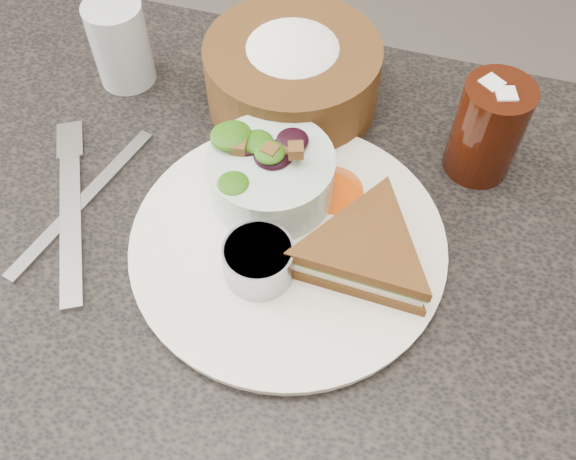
% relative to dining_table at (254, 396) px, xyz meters
% --- Properties ---
extents(dining_table, '(1.00, 0.70, 0.75)m').
position_rel_dining_table_xyz_m(dining_table, '(0.00, 0.00, 0.00)').
color(dining_table, black).
rests_on(dining_table, floor).
extents(dinner_plate, '(0.30, 0.30, 0.01)m').
position_rel_dining_table_xyz_m(dinner_plate, '(0.04, 0.03, 0.38)').
color(dinner_plate, white).
rests_on(dinner_plate, dining_table).
extents(sandwich, '(0.16, 0.16, 0.04)m').
position_rel_dining_table_xyz_m(sandwich, '(0.12, 0.02, 0.41)').
color(sandwich, '#4F3114').
rests_on(sandwich, dinner_plate).
extents(salad_bowl, '(0.16, 0.16, 0.07)m').
position_rel_dining_table_xyz_m(salad_bowl, '(0.01, 0.08, 0.42)').
color(salad_bowl, silver).
rests_on(salad_bowl, dinner_plate).
extents(dressing_ramekin, '(0.08, 0.08, 0.04)m').
position_rel_dining_table_xyz_m(dressing_ramekin, '(0.03, -0.01, 0.41)').
color(dressing_ramekin, '#8F959D').
rests_on(dressing_ramekin, dinner_plate).
extents(orange_wedge, '(0.09, 0.09, 0.03)m').
position_rel_dining_table_xyz_m(orange_wedge, '(0.07, 0.10, 0.40)').
color(orange_wedge, '#E74E09').
rests_on(orange_wedge, dinner_plate).
extents(fork, '(0.12, 0.20, 0.01)m').
position_rel_dining_table_xyz_m(fork, '(-0.18, -0.00, 0.38)').
color(fork, '#B3B5B8').
rests_on(fork, dining_table).
extents(knife, '(0.06, 0.21, 0.00)m').
position_rel_dining_table_xyz_m(knife, '(-0.17, 0.02, 0.38)').
color(knife, '#989A9D').
rests_on(knife, dining_table).
extents(bread_basket, '(0.25, 0.25, 0.11)m').
position_rel_dining_table_xyz_m(bread_basket, '(-0.01, 0.22, 0.43)').
color(bread_basket, '#462F13').
rests_on(bread_basket, dining_table).
extents(cola_glass, '(0.09, 0.09, 0.12)m').
position_rel_dining_table_xyz_m(cola_glass, '(0.21, 0.19, 0.44)').
color(cola_glass, black).
rests_on(cola_glass, dining_table).
extents(water_glass, '(0.08, 0.08, 0.10)m').
position_rel_dining_table_xyz_m(water_glass, '(-0.21, 0.21, 0.42)').
color(water_glass, '#B1BBC3').
rests_on(water_glass, dining_table).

